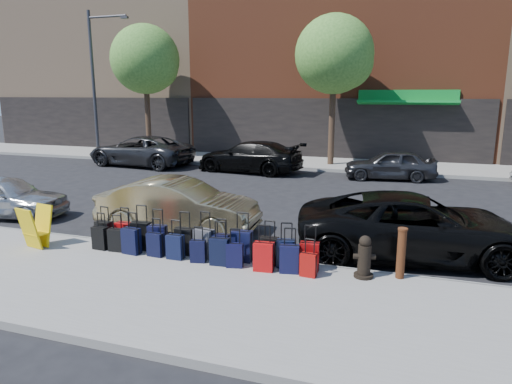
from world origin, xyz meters
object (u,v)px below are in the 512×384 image
(streetlight, at_px, (96,75))
(car_near_2, at_px, (415,226))
(display_rack, at_px, (36,227))
(car_near_1, at_px, (178,206))
(fire_hydrant, at_px, (364,258))
(bollard, at_px, (401,252))
(tree_left, at_px, (147,61))
(car_near_0, at_px, (5,196))
(tree_center, at_px, (337,57))
(car_far_1, at_px, (250,157))
(car_far_0, at_px, (141,151))
(suitcase_front_5, at_px, (204,243))
(car_far_2, at_px, (390,165))

(streetlight, height_order, car_near_2, streetlight)
(display_rack, height_order, car_near_1, car_near_1)
(car_near_1, xyz_separation_m, car_near_2, (6.05, -0.11, 0.02))
(fire_hydrant, height_order, car_near_2, car_near_2)
(fire_hydrant, xyz_separation_m, bollard, (0.68, 0.18, 0.13))
(tree_left, distance_m, car_near_0, 13.79)
(streetlight, bearing_deg, car_near_0, -65.28)
(fire_hydrant, bearing_deg, tree_center, 86.42)
(tree_left, relative_size, car_far_1, 1.43)
(car_near_2, bearing_deg, car_near_1, 81.04)
(bollard, height_order, car_far_0, car_far_0)
(car_near_0, distance_m, car_far_0, 10.16)
(tree_left, bearing_deg, car_near_0, -78.52)
(suitcase_front_5, bearing_deg, car_far_2, 83.92)
(tree_left, bearing_deg, tree_center, 0.00)
(bollard, bearing_deg, car_near_2, 81.36)
(tree_left, height_order, car_near_1, tree_left)
(car_near_0, bearing_deg, car_far_1, -31.55)
(display_rack, bearing_deg, car_near_2, 28.00)
(suitcase_front_5, distance_m, car_far_0, 14.75)
(bollard, height_order, car_far_1, car_far_1)
(car_near_2, bearing_deg, display_rack, 98.76)
(suitcase_front_5, xyz_separation_m, display_rack, (-4.00, -0.62, 0.16))
(car_far_2, bearing_deg, tree_center, -140.07)
(tree_left, distance_m, bollard, 20.52)
(fire_hydrant, height_order, car_far_2, car_far_2)
(streetlight, distance_m, car_near_2, 21.24)
(fire_hydrant, relative_size, car_near_1, 0.20)
(streetlight, relative_size, car_near_0, 2.14)
(bollard, relative_size, display_rack, 1.04)
(fire_hydrant, xyz_separation_m, car_far_1, (-6.42, 11.61, 0.20))
(streetlight, xyz_separation_m, car_far_1, (9.90, -2.05, -3.92))
(fire_hydrant, relative_size, display_rack, 0.87)
(bollard, distance_m, car_near_1, 6.07)
(car_near_0, height_order, car_near_1, car_near_1)
(display_rack, bearing_deg, car_far_1, 96.54)
(car_near_1, bearing_deg, car_far_0, 34.11)
(car_far_2, bearing_deg, car_near_2, -1.92)
(car_near_0, bearing_deg, fire_hydrant, -106.61)
(streetlight, xyz_separation_m, fire_hydrant, (16.31, -13.66, -4.12))
(bollard, height_order, car_near_0, car_near_0)
(streetlight, bearing_deg, car_near_2, -34.27)
(car_far_1, bearing_deg, car_far_2, 98.72)
(car_near_0, height_order, car_near_2, car_near_2)
(bollard, relative_size, car_near_2, 0.19)
(fire_hydrant, distance_m, car_near_0, 10.93)
(bollard, relative_size, car_far_1, 0.20)
(car_near_0, relative_size, car_near_1, 0.86)
(car_near_2, bearing_deg, fire_hydrant, 145.85)
(display_rack, distance_m, car_near_2, 8.74)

